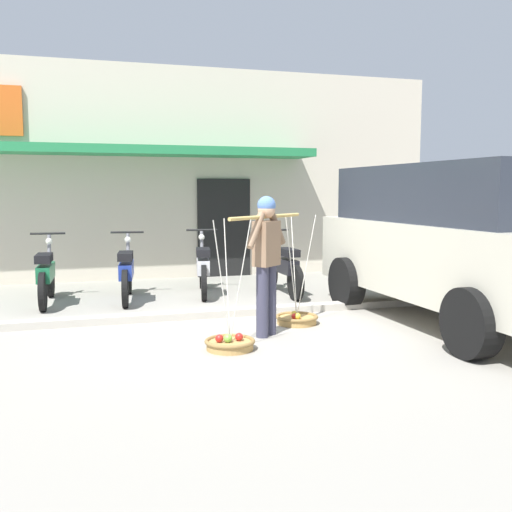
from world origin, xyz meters
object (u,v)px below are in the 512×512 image
at_px(fruit_vendor, 266,256).
at_px(motorcycle_second_in_row, 127,273).
at_px(motorcycle_third_in_row, 203,268).
at_px(motorcycle_end_of_row, 283,268).
at_px(parked_truck, 461,238).
at_px(fruit_basket_right_side, 297,318).
at_px(motorcycle_nearest_shop, 46,275).
at_px(fruit_basket_left_side, 230,343).

xyz_separation_m(fruit_vendor, motorcycle_second_in_row, (-1.43, 2.84, -0.52)).
xyz_separation_m(motorcycle_third_in_row, motorcycle_end_of_row, (1.29, -0.41, 0.00)).
xyz_separation_m(motorcycle_end_of_row, parked_truck, (1.53, -2.70, 0.68)).
height_order(motorcycle_third_in_row, parked_truck, parked_truck).
height_order(fruit_basket_right_side, motorcycle_end_of_row, fruit_basket_right_side).
height_order(fruit_vendor, motorcycle_nearest_shop, fruit_vendor).
bearing_deg(fruit_vendor, fruit_basket_right_side, 40.12).
bearing_deg(fruit_basket_right_side, motorcycle_nearest_shop, 143.20).
bearing_deg(parked_truck, motorcycle_third_in_row, 132.27).
relative_size(motorcycle_nearest_shop, parked_truck, 0.38).
height_order(motorcycle_nearest_shop, parked_truck, parked_truck).
bearing_deg(fruit_basket_left_side, parked_truck, 7.60).
bearing_deg(motorcycle_nearest_shop, motorcycle_end_of_row, -4.02).
xyz_separation_m(motorcycle_nearest_shop, motorcycle_end_of_row, (3.79, -0.27, 0.00)).
height_order(fruit_basket_right_side, parked_truck, parked_truck).
relative_size(motorcycle_third_in_row, motorcycle_end_of_row, 0.99).
relative_size(fruit_vendor, parked_truck, 0.35).
bearing_deg(fruit_basket_left_side, motorcycle_second_in_row, 104.22).
relative_size(fruit_basket_left_side, motorcycle_nearest_shop, 0.80).
bearing_deg(parked_truck, fruit_vendor, 178.75).
relative_size(motorcycle_third_in_row, parked_truck, 0.37).
height_order(fruit_basket_left_side, motorcycle_nearest_shop, fruit_basket_left_side).
height_order(fruit_basket_left_side, motorcycle_second_in_row, fruit_basket_left_side).
xyz_separation_m(fruit_basket_right_side, motorcycle_end_of_row, (0.56, 2.15, 0.38)).
bearing_deg(fruit_vendor, motorcycle_end_of_row, 66.53).
bearing_deg(parked_truck, motorcycle_second_in_row, 144.75).
distance_m(fruit_vendor, motorcycle_end_of_row, 2.93).
distance_m(fruit_basket_right_side, motorcycle_end_of_row, 2.25).
bearing_deg(motorcycle_nearest_shop, fruit_vendor, -47.66).
bearing_deg(motorcycle_second_in_row, fruit_basket_left_side, -75.78).
bearing_deg(fruit_basket_left_side, motorcycle_nearest_shop, 121.25).
bearing_deg(fruit_vendor, fruit_basket_left_side, -139.82).
xyz_separation_m(fruit_vendor, parked_truck, (2.68, -0.06, 0.15)).
bearing_deg(motorcycle_third_in_row, fruit_basket_right_side, -74.07).
bearing_deg(fruit_vendor, parked_truck, -1.25).
height_order(fruit_vendor, motorcycle_third_in_row, fruit_vendor).
xyz_separation_m(fruit_vendor, motorcycle_end_of_row, (1.15, 2.64, -0.52)).
relative_size(fruit_basket_right_side, motorcycle_nearest_shop, 0.80).
relative_size(fruit_vendor, motorcycle_third_in_row, 0.94).
xyz_separation_m(motorcycle_nearest_shop, parked_truck, (5.33, -2.97, 0.68)).
bearing_deg(fruit_basket_right_side, parked_truck, -14.68).
relative_size(fruit_vendor, motorcycle_end_of_row, 0.93).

